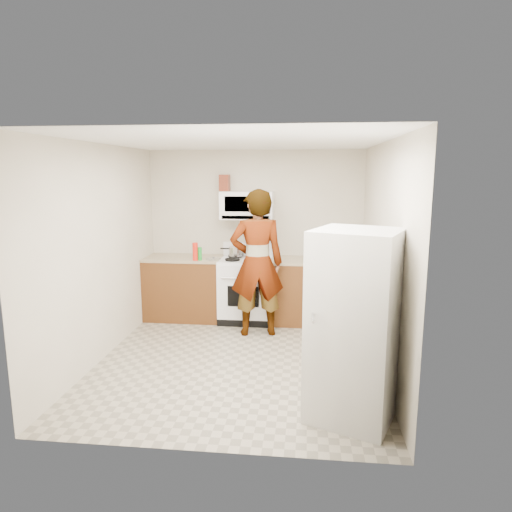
# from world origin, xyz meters

# --- Properties ---
(floor) EXTENTS (3.60, 3.60, 0.00)m
(floor) POSITION_xyz_m (0.00, 0.00, 0.00)
(floor) COLOR gray
(floor) RESTS_ON ground
(back_wall) EXTENTS (3.20, 0.02, 2.50)m
(back_wall) POSITION_xyz_m (0.00, 1.79, 1.25)
(back_wall) COLOR beige
(back_wall) RESTS_ON floor
(right_wall) EXTENTS (0.02, 3.60, 2.50)m
(right_wall) POSITION_xyz_m (1.59, 0.00, 1.25)
(right_wall) COLOR beige
(right_wall) RESTS_ON floor
(cabinet_left) EXTENTS (1.12, 0.62, 0.90)m
(cabinet_left) POSITION_xyz_m (-1.04, 1.49, 0.45)
(cabinet_left) COLOR #552F14
(cabinet_left) RESTS_ON floor
(counter_left) EXTENTS (1.14, 0.64, 0.03)m
(counter_left) POSITION_xyz_m (-1.04, 1.49, 0.92)
(counter_left) COLOR tan
(counter_left) RESTS_ON cabinet_left
(cabinet_right) EXTENTS (0.80, 0.62, 0.90)m
(cabinet_right) POSITION_xyz_m (0.68, 1.49, 0.45)
(cabinet_right) COLOR #552F14
(cabinet_right) RESTS_ON floor
(counter_right) EXTENTS (0.82, 0.64, 0.03)m
(counter_right) POSITION_xyz_m (0.68, 1.49, 0.92)
(counter_right) COLOR tan
(counter_right) RESTS_ON cabinet_right
(gas_range) EXTENTS (0.76, 0.65, 1.13)m
(gas_range) POSITION_xyz_m (-0.10, 1.48, 0.49)
(gas_range) COLOR white
(gas_range) RESTS_ON floor
(microwave) EXTENTS (0.76, 0.38, 0.40)m
(microwave) POSITION_xyz_m (-0.10, 1.61, 1.70)
(microwave) COLOR white
(microwave) RESTS_ON back_wall
(person) EXTENTS (0.80, 0.61, 1.97)m
(person) POSITION_xyz_m (0.12, 0.91, 0.98)
(person) COLOR tan
(person) RESTS_ON floor
(fridge) EXTENTS (0.91, 0.91, 1.70)m
(fridge) POSITION_xyz_m (1.20, -1.12, 0.85)
(fridge) COLOR silver
(fridge) RESTS_ON floor
(kettle) EXTENTS (0.17, 0.17, 0.19)m
(kettle) POSITION_xyz_m (0.84, 1.69, 1.03)
(kettle) COLOR silver
(kettle) RESTS_ON counter_right
(jug) EXTENTS (0.15, 0.15, 0.24)m
(jug) POSITION_xyz_m (-0.44, 1.66, 2.02)
(jug) COLOR maroon
(jug) RESTS_ON microwave
(saucepan) EXTENTS (0.30, 0.30, 0.12)m
(saucepan) POSITION_xyz_m (-0.25, 1.59, 1.02)
(saucepan) COLOR #B5B5B9
(saucepan) RESTS_ON gas_range
(tray) EXTENTS (0.27, 0.20, 0.05)m
(tray) POSITION_xyz_m (0.11, 1.42, 0.96)
(tray) COLOR white
(tray) RESTS_ON gas_range
(bottle_spray) EXTENTS (0.08, 0.08, 0.25)m
(bottle_spray) POSITION_xyz_m (-0.80, 1.26, 1.06)
(bottle_spray) COLOR red
(bottle_spray) RESTS_ON counter_left
(bottle_hot_sauce) EXTENTS (0.07, 0.07, 0.17)m
(bottle_hot_sauce) POSITION_xyz_m (-0.78, 1.30, 1.02)
(bottle_hot_sauce) COLOR orange
(bottle_hot_sauce) RESTS_ON counter_left
(bottle_green_cap) EXTENTS (0.08, 0.08, 0.19)m
(bottle_green_cap) POSITION_xyz_m (-0.74, 1.28, 1.03)
(bottle_green_cap) COLOR #188827
(bottle_green_cap) RESTS_ON counter_left
(pot_lid) EXTENTS (0.28, 0.28, 0.01)m
(pot_lid) POSITION_xyz_m (-0.56, 1.36, 0.94)
(pot_lid) COLOR white
(pot_lid) RESTS_ON counter_left
(broom) EXTENTS (0.20, 0.18, 1.13)m
(broom) POSITION_xyz_m (1.59, 1.03, 0.57)
(broom) COLOR white
(broom) RESTS_ON floor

